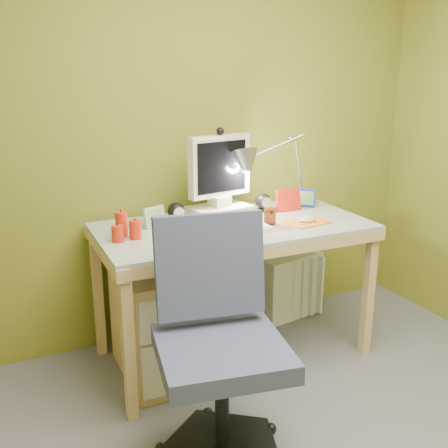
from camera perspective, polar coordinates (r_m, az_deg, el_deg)
name	(u,v)px	position (r m, az deg, el deg)	size (l,w,h in m)	color
wall_back	(180,139)	(3.07, -4.82, 9.16)	(3.20, 0.01, 2.40)	olive
desk	(233,291)	(2.97, 1.00, -7.28)	(1.46, 0.73, 0.78)	tan
monitor	(220,171)	(2.93, -0.49, 5.81)	(0.38, 0.22, 0.53)	silver
speaker_left	(176,213)	(2.86, -5.23, 1.24)	(0.09, 0.09, 0.11)	black
speaker_right	(263,203)	(3.08, 4.25, 2.33)	(0.09, 0.09, 0.11)	black
keyboard	(232,231)	(2.68, 0.83, -0.79)	(0.42, 0.13, 0.02)	white
mousepad	(307,222)	(2.90, 9.01, 0.23)	(0.24, 0.17, 0.01)	orange
mouse	(307,219)	(2.90, 9.03, 0.51)	(0.11, 0.07, 0.04)	silver
amber_tumbler	(270,216)	(2.84, 5.02, 0.82)	(0.07, 0.07, 0.09)	maroon
candle_cluster	(124,226)	(2.63, -10.87, -0.24)	(0.17, 0.15, 0.13)	red
photo_frame_red	(288,200)	(3.12, 7.02, 2.62)	(0.15, 0.02, 0.13)	red
photo_frame_blue	(304,198)	(3.23, 8.75, 2.84)	(0.13, 0.02, 0.11)	navy
photo_frame_green	(154,217)	(2.80, -7.59, 0.79)	(0.13, 0.02, 0.11)	#98BC81
desk_lamp	(289,155)	(3.13, 7.06, 7.42)	(0.60, 0.26, 0.64)	silver
task_chair	(222,347)	(2.15, -0.23, -13.24)	(0.58, 0.58, 1.04)	#383E5C
radiator	(290,286)	(3.52, 7.18, -6.68)	(0.42, 0.17, 0.42)	white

